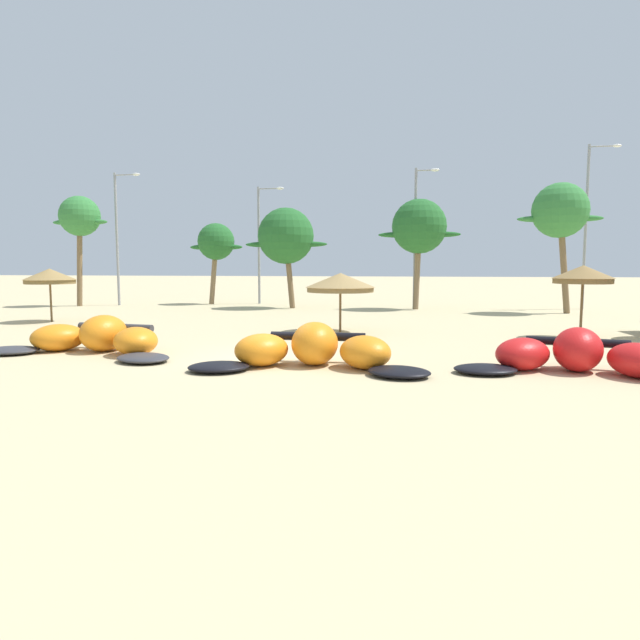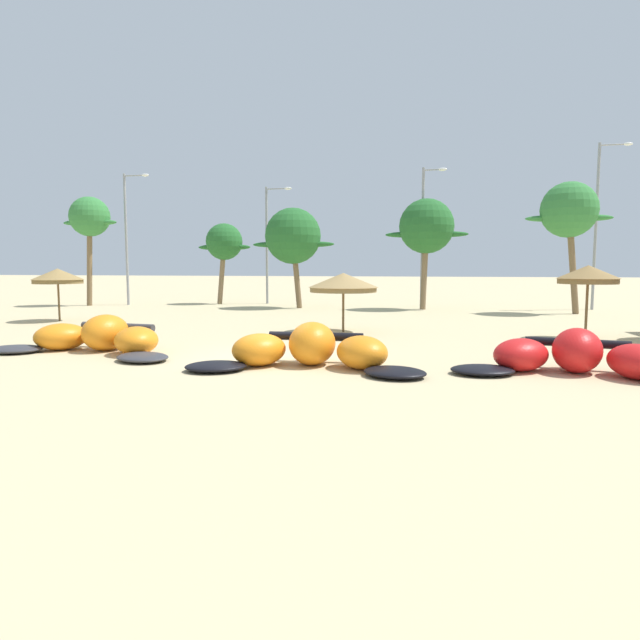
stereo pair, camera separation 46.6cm
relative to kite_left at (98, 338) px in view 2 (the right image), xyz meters
The scene contains 16 objects.
ground_plane 5.70m from the kite_left, ahead, with size 260.00×260.00×0.00m, color #C6B284.
kite_left is the anchor object (origin of this frame).
kite_left_of_center 7.47m from the kite_left, ahead, with size 6.76×3.16×1.23m.
kite_center 14.41m from the kite_left, ahead, with size 6.33×3.60×1.18m.
beach_umbrella_near_van 11.93m from the kite_left, 132.45° to the left, with size 2.53×2.53×2.67m.
beach_umbrella_middle 10.02m from the kite_left, 45.13° to the left, with size 2.97×2.97×2.51m.
beach_umbrella_near_palms 17.87m from the kite_left, 22.02° to the left, with size 2.29×2.29×2.83m.
palm_leftmost 23.52m from the kite_left, 124.36° to the left, with size 4.13×2.75×7.60m.
palm_left 23.26m from the kite_left, 101.10° to the left, with size 4.01×2.68×5.91m.
palm_left_of_gap 20.15m from the kite_left, 85.53° to the left, with size 5.55×3.70×6.63m.
palm_center_left 23.07m from the kite_left, 63.17° to the left, with size 5.23×3.48×7.07m.
palm_center_right 26.59m from the kite_left, 45.34° to the left, with size 4.81×3.21×7.64m.
lamppost_west 23.30m from the kite_left, 118.04° to the left, with size 2.00×0.24×9.29m.
lamppost_west_center 23.92m from the kite_left, 93.12° to the left, with size 2.01×0.24×8.57m.
lamppost_east_center 23.17m from the kite_left, 63.74° to the left, with size 1.55×0.24×9.03m.
lamppost_east 30.95m from the kite_left, 46.77° to the left, with size 2.00×0.24×10.49m.
Camera 2 is at (5.03, -16.02, 2.81)m, focal length 30.99 mm.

